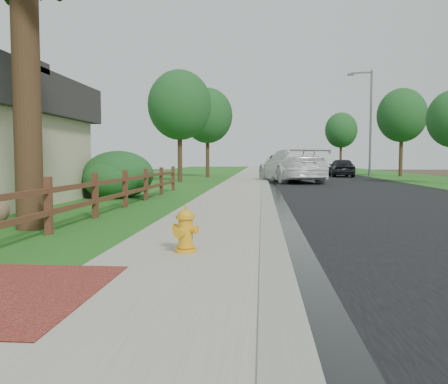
# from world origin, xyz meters

# --- Properties ---
(ground) EXTENTS (120.00, 120.00, 0.00)m
(ground) POSITION_xyz_m (0.00, 0.00, 0.00)
(ground) COLOR #352E1D
(road) EXTENTS (8.00, 90.00, 0.02)m
(road) POSITION_xyz_m (4.60, 35.00, 0.01)
(road) COLOR black
(road) RESTS_ON ground
(curb) EXTENTS (0.40, 90.00, 0.12)m
(curb) POSITION_xyz_m (0.40, 35.00, 0.06)
(curb) COLOR gray
(curb) RESTS_ON ground
(wet_gutter) EXTENTS (0.50, 90.00, 0.00)m
(wet_gutter) POSITION_xyz_m (0.75, 35.00, 0.02)
(wet_gutter) COLOR black
(wet_gutter) RESTS_ON road
(sidewalk) EXTENTS (2.20, 90.00, 0.10)m
(sidewalk) POSITION_xyz_m (-0.90, 35.00, 0.05)
(sidewalk) COLOR gray
(sidewalk) RESTS_ON ground
(grass_strip) EXTENTS (1.60, 90.00, 0.06)m
(grass_strip) POSITION_xyz_m (-2.80, 35.00, 0.03)
(grass_strip) COLOR #20611B
(grass_strip) RESTS_ON ground
(lawn_near) EXTENTS (9.00, 90.00, 0.04)m
(lawn_near) POSITION_xyz_m (-8.00, 35.00, 0.02)
(lawn_near) COLOR #20611B
(lawn_near) RESTS_ON ground
(verge_far) EXTENTS (6.00, 90.00, 0.04)m
(verge_far) POSITION_xyz_m (11.50, 35.00, 0.02)
(verge_far) COLOR #20611B
(verge_far) RESTS_ON ground
(brick_patch) EXTENTS (1.60, 2.40, 0.11)m
(brick_patch) POSITION_xyz_m (-2.20, -1.00, 0.06)
(brick_patch) COLOR maroon
(brick_patch) RESTS_ON ground
(ranch_fence) EXTENTS (0.12, 16.92, 1.10)m
(ranch_fence) POSITION_xyz_m (-3.60, 6.40, 0.62)
(ranch_fence) COLOR #462317
(ranch_fence) RESTS_ON ground
(fire_hydrant) EXTENTS (0.43, 0.35, 0.66)m
(fire_hydrant) POSITION_xyz_m (-0.85, 1.19, 0.40)
(fire_hydrant) COLOR gold
(fire_hydrant) RESTS_ON sidewalk
(white_suv) EXTENTS (4.34, 7.31, 1.99)m
(white_suv) POSITION_xyz_m (2.00, 23.53, 1.01)
(white_suv) COLOR white
(white_suv) RESTS_ON road
(dark_car_mid) EXTENTS (1.73, 4.27, 1.45)m
(dark_car_mid) POSITION_xyz_m (6.47, 32.68, 0.75)
(dark_car_mid) COLOR black
(dark_car_mid) RESTS_ON road
(dark_car_far) EXTENTS (3.13, 5.63, 1.76)m
(dark_car_far) POSITION_xyz_m (2.00, 41.85, 0.90)
(dark_car_far) COLOR black
(dark_car_far) RESTS_ON road
(streetlight) EXTENTS (1.92, 0.53, 8.34)m
(streetlight) POSITION_xyz_m (8.55, 32.83, 4.72)
(streetlight) COLOR slate
(streetlight) RESTS_ON ground
(shrub_c) EXTENTS (2.36, 2.36, 1.44)m
(shrub_c) POSITION_xyz_m (-5.03, 10.83, 0.72)
(shrub_c) COLOR #18451D
(shrub_c) RESTS_ON ground
(shrub_d) EXTENTS (2.56, 2.56, 1.71)m
(shrub_d) POSITION_xyz_m (-4.91, 11.25, 0.86)
(shrub_d) COLOR #18451D
(shrub_d) RESTS_ON ground
(tree_near_left) EXTENTS (3.80, 3.80, 6.73)m
(tree_near_left) POSITION_xyz_m (-4.71, 22.91, 4.63)
(tree_near_left) COLOR #372516
(tree_near_left) RESTS_ON ground
(tree_mid_left) EXTENTS (3.79, 3.79, 6.77)m
(tree_mid_left) POSITION_xyz_m (-3.90, 30.47, 4.68)
(tree_mid_left) COLOR #372516
(tree_mid_left) RESTS_ON ground
(tree_mid_right) EXTENTS (3.84, 3.84, 6.97)m
(tree_mid_right) POSITION_xyz_m (11.19, 33.18, 4.84)
(tree_mid_right) COLOR #372516
(tree_mid_right) RESTS_ON ground
(tree_far_right) EXTENTS (3.57, 3.57, 6.59)m
(tree_far_right) POSITION_xyz_m (9.00, 48.56, 4.61)
(tree_far_right) COLOR #372516
(tree_far_right) RESTS_ON ground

